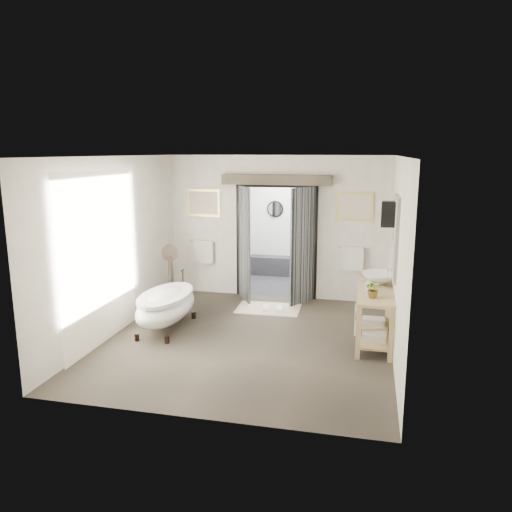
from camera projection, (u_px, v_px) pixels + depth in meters
name	position (u px, v px, depth m)	size (l,w,h in m)	color
ground_plane	(248.00, 339.00, 8.05)	(5.00, 5.00, 0.00)	#494134
room_shell	(243.00, 226.00, 7.56)	(4.52, 5.02, 2.91)	silver
shower_room	(288.00, 241.00, 11.68)	(2.22, 2.01, 2.51)	black
back_wall_dressing	(275.00, 223.00, 9.94)	(3.82, 0.76, 2.52)	black
clawfoot_tub	(166.00, 305.00, 8.43)	(0.78, 1.75, 0.85)	black
vanity	(373.00, 312.00, 7.83)	(0.57, 1.60, 0.85)	tan
pedestal_mirror	(171.00, 277.00, 9.97)	(0.35, 0.22, 1.17)	brown
rug	(268.00, 309.00, 9.59)	(1.20, 0.80, 0.01)	beige
slippers	(273.00, 308.00, 9.50)	(0.40, 0.29, 0.05)	white
basin	(379.00, 278.00, 8.10)	(0.56, 0.56, 0.19)	white
plant	(373.00, 289.00, 7.35)	(0.24, 0.21, 0.27)	gray
soap_bottle_a	(368.00, 284.00, 7.74)	(0.09, 0.09, 0.21)	gray
soap_bottle_b	(372.00, 275.00, 8.36)	(0.13, 0.13, 0.17)	gray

